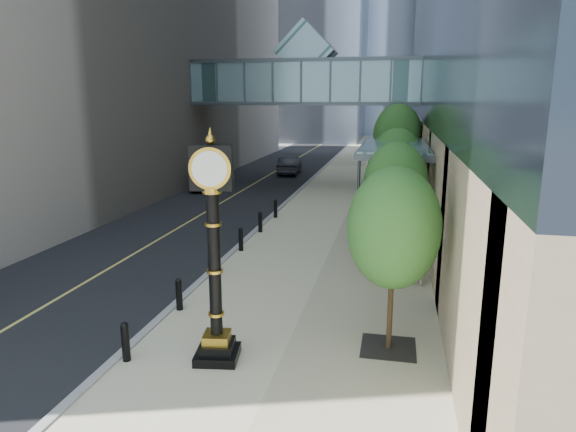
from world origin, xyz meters
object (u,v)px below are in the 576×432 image
object	(u,v)px
street_clock	(215,267)
car_far	(290,165)
pedestrian	(417,262)
car_near	(209,178)

from	to	relation	value
street_clock	car_far	size ratio (longest dim) A/B	1.19
car_far	pedestrian	bearing A→B (deg)	106.61
street_clock	car_far	xyz separation A→B (m)	(-4.85, 32.19, -1.66)
street_clock	pedestrian	bearing A→B (deg)	43.52
pedestrian	car_near	xyz separation A→B (m)	(-14.01, 17.22, -0.06)
car_near	car_far	world-z (taller)	car_near
street_clock	car_near	world-z (taller)	street_clock
car_far	car_near	bearing A→B (deg)	59.90
street_clock	car_near	size ratio (longest dim) A/B	1.14
pedestrian	car_far	size ratio (longest dim) A/B	0.36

